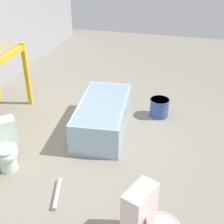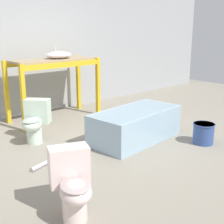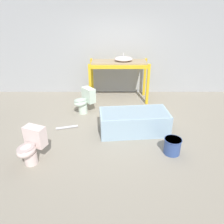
{
  "view_description": "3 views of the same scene",
  "coord_description": "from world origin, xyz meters",
  "px_view_note": "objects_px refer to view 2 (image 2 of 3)",
  "views": [
    {
      "loc": [
        -3.65,
        -1.5,
        2.7
      ],
      "look_at": [
        -0.17,
        -0.58,
        0.65
      ],
      "focal_mm": 50.0,
      "sensor_mm": 36.0,
      "label": 1
    },
    {
      "loc": [
        -3.01,
        -3.49,
        1.72
      ],
      "look_at": [
        -0.29,
        -0.47,
        0.61
      ],
      "focal_mm": 50.0,
      "sensor_mm": 36.0,
      "label": 2
    },
    {
      "loc": [
        -0.13,
        -4.51,
        2.58
      ],
      "look_at": [
        -0.13,
        -0.6,
        0.64
      ],
      "focal_mm": 35.0,
      "sensor_mm": 36.0,
      "label": 3
    }
  ],
  "objects_px": {
    "toilet_near": "(35,120)",
    "bucket_white": "(203,133)",
    "sink_basin": "(59,55)",
    "toilet_far": "(72,183)",
    "bathtub_main": "(135,123)"
  },
  "relations": [
    {
      "from": "toilet_near",
      "to": "bucket_white",
      "type": "relative_size",
      "value": 1.95
    },
    {
      "from": "sink_basin",
      "to": "bathtub_main",
      "type": "bearing_deg",
      "value": -84.83
    },
    {
      "from": "sink_basin",
      "to": "bucket_white",
      "type": "xyz_separation_m",
      "value": [
        0.83,
        -2.64,
        -1.05
      ]
    },
    {
      "from": "sink_basin",
      "to": "toilet_far",
      "type": "height_order",
      "value": "sink_basin"
    },
    {
      "from": "sink_basin",
      "to": "toilet_far",
      "type": "bearing_deg",
      "value": -121.21
    },
    {
      "from": "sink_basin",
      "to": "bathtub_main",
      "type": "xyz_separation_m",
      "value": [
        0.17,
        -1.84,
        -0.94
      ]
    },
    {
      "from": "bathtub_main",
      "to": "toilet_near",
      "type": "xyz_separation_m",
      "value": [
        -1.2,
        0.97,
        0.06
      ]
    },
    {
      "from": "toilet_near",
      "to": "toilet_far",
      "type": "xyz_separation_m",
      "value": [
        -0.72,
        -2.01,
        0.0
      ]
    },
    {
      "from": "toilet_near",
      "to": "bucket_white",
      "type": "distance_m",
      "value": 2.57
    },
    {
      "from": "sink_basin",
      "to": "toilet_far",
      "type": "relative_size",
      "value": 0.78
    },
    {
      "from": "bathtub_main",
      "to": "toilet_far",
      "type": "distance_m",
      "value": 2.18
    },
    {
      "from": "bathtub_main",
      "to": "toilet_far",
      "type": "height_order",
      "value": "toilet_far"
    },
    {
      "from": "toilet_far",
      "to": "bucket_white",
      "type": "height_order",
      "value": "toilet_far"
    },
    {
      "from": "toilet_near",
      "to": "bucket_white",
      "type": "height_order",
      "value": "toilet_near"
    },
    {
      "from": "sink_basin",
      "to": "toilet_far",
      "type": "xyz_separation_m",
      "value": [
        -1.75,
        -2.88,
        -0.87
      ]
    }
  ]
}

